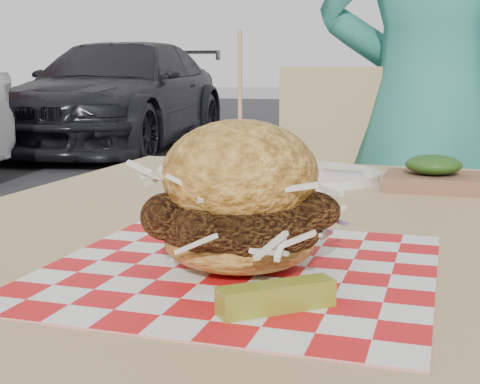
{
  "coord_description": "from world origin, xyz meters",
  "views": [
    {
      "loc": [
        0.37,
        -0.97,
        0.94
      ],
      "look_at": [
        0.18,
        -0.38,
        0.82
      ],
      "focal_mm": 50.0,
      "sensor_mm": 36.0,
      "label": 1
    }
  ],
  "objects_px": {
    "patio_table": "(238,287)",
    "patio_chair": "(343,218)",
    "car_dark": "(120,94)",
    "diner": "(426,111)",
    "sandwich": "(240,204)"
  },
  "relations": [
    {
      "from": "diner",
      "to": "sandwich",
      "type": "height_order",
      "value": "diner"
    },
    {
      "from": "diner",
      "to": "patio_table",
      "type": "relative_size",
      "value": 1.39
    },
    {
      "from": "patio_table",
      "to": "patio_chair",
      "type": "height_order",
      "value": "patio_chair"
    },
    {
      "from": "diner",
      "to": "patio_chair",
      "type": "relative_size",
      "value": 1.76
    },
    {
      "from": "sandwich",
      "to": "patio_table",
      "type": "bearing_deg",
      "value": 108.15
    },
    {
      "from": "patio_chair",
      "to": "sandwich",
      "type": "height_order",
      "value": "sandwich"
    },
    {
      "from": "diner",
      "to": "sandwich",
      "type": "bearing_deg",
      "value": 93.23
    },
    {
      "from": "patio_table",
      "to": "patio_chair",
      "type": "distance_m",
      "value": 0.99
    },
    {
      "from": "diner",
      "to": "sandwich",
      "type": "xyz_separation_m",
      "value": [
        -0.12,
        -1.25,
        -0.02
      ]
    },
    {
      "from": "patio_table",
      "to": "sandwich",
      "type": "xyz_separation_m",
      "value": [
        0.06,
        -0.18,
        0.14
      ]
    },
    {
      "from": "car_dark",
      "to": "diner",
      "type": "bearing_deg",
      "value": -62.1
    },
    {
      "from": "car_dark",
      "to": "patio_table",
      "type": "height_order",
      "value": "car_dark"
    },
    {
      "from": "diner",
      "to": "sandwich",
      "type": "relative_size",
      "value": 7.57
    },
    {
      "from": "diner",
      "to": "car_dark",
      "type": "height_order",
      "value": "diner"
    },
    {
      "from": "patio_table",
      "to": "sandwich",
      "type": "relative_size",
      "value": 5.44
    }
  ]
}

